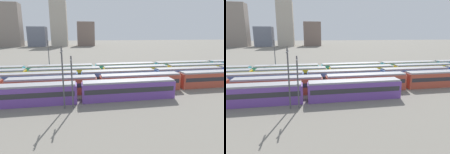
{
  "view_description": "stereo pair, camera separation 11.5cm",
  "coord_description": "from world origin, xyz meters",
  "views": [
    {
      "loc": [
        18.83,
        -34.19,
        12.54
      ],
      "look_at": [
        26.82,
        10.4,
        2.04
      ],
      "focal_mm": 30.38,
      "sensor_mm": 36.0,
      "label": 1
    },
    {
      "loc": [
        18.94,
        -34.21,
        12.54
      ],
      "look_at": [
        26.82,
        10.4,
        2.04
      ],
      "focal_mm": 30.38,
      "sensor_mm": 36.0,
      "label": 2
    }
  ],
  "objects": [
    {
      "name": "distant_building_3",
      "position": [
        27.26,
        162.98,
        11.78
      ],
      "size": [
        17.0,
        12.17,
        23.56
      ],
      "primitive_type": "cube",
      "color": "#7A665B",
      "rests_on": "ground_plane"
    },
    {
      "name": "catenary_pole_2",
      "position": [
        17.67,
        -3.2,
        5.04
      ],
      "size": [
        0.24,
        3.2,
        9.01
      ],
      "color": "#4C4C51",
      "rests_on": "ground_plane"
    },
    {
      "name": "train_track_4",
      "position": [
        42.21,
        20.8,
        1.9
      ],
      "size": [
        112.5,
        3.06,
        3.75
      ],
      "color": "teal",
      "rests_on": "ground_plane"
    },
    {
      "name": "train_track_1",
      "position": [
        22.89,
        5.2,
        1.9
      ],
      "size": [
        74.7,
        3.06,
        3.75
      ],
      "color": "#BC4C38",
      "rests_on": "ground_plane"
    },
    {
      "name": "train_track_2",
      "position": [
        28.4,
        10.4,
        1.9
      ],
      "size": [
        93.6,
        3.06,
        3.75
      ],
      "color": "#4C70BC",
      "rests_on": "ground_plane"
    },
    {
      "name": "catenary_pole_0",
      "position": [
        16.24,
        -3.09,
        5.69
      ],
      "size": [
        0.24,
        3.2,
        10.28
      ],
      "color": "#4C4C51",
      "rests_on": "ground_plane"
    },
    {
      "name": "train_track_3",
      "position": [
        24.98,
        15.6,
        1.9
      ],
      "size": [
        74.7,
        3.06,
        3.75
      ],
      "color": "yellow",
      "rests_on": "ground_plane"
    },
    {
      "name": "distant_building_1",
      "position": [
        -18.83,
        162.98,
        9.29
      ],
      "size": [
        16.17,
        16.56,
        18.59
      ],
      "primitive_type": "cube",
      "color": "slate",
      "rests_on": "ground_plane"
    },
    {
      "name": "catenary_pole_1",
      "position": [
        10.3,
        23.97,
        5.85
      ],
      "size": [
        0.24,
        3.2,
        10.59
      ],
      "color": "#4C4C51",
      "rests_on": "ground_plane"
    },
    {
      "name": "train_track_0",
      "position": [
        9.35,
        0.0,
        1.9
      ],
      "size": [
        55.8,
        3.06,
        3.75
      ],
      "color": "#6B429E",
      "rests_on": "ground_plane"
    },
    {
      "name": "distant_building_0",
      "position": [
        -46.59,
        162.98,
        19.88
      ],
      "size": [
        26.81,
        13.96,
        39.76
      ],
      "primitive_type": "cube",
      "color": "gray",
      "rests_on": "ground_plane"
    },
    {
      "name": "distant_building_2",
      "position": [
        1.82,
        162.98,
        21.01
      ],
      "size": [
        14.96,
        17.26,
        42.03
      ],
      "primitive_type": "cube",
      "color": "#B2A899",
      "rests_on": "ground_plane"
    }
  ]
}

